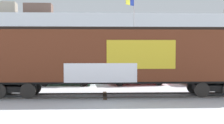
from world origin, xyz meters
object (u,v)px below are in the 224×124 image
parked_car_red (136,75)px  parked_car_tan (205,74)px  freight_car (115,56)px  flagpole (133,27)px  parked_car_green (66,74)px

parked_car_red → parked_car_tan: bearing=-0.9°
freight_car → parked_car_tan: (7.61, 5.11, -1.60)m
flagpole → parked_car_green: bearing=-139.0°
flagpole → parked_car_red: size_ratio=1.69×
freight_car → parked_car_tan: freight_car is taller
freight_car → parked_car_tan: size_ratio=4.11×
flagpole → parked_car_green: flagpole is taller
freight_car → parked_car_red: 5.80m
flagpole → parked_car_green: (-6.00, -5.22, -4.19)m
parked_car_green → parked_car_tan: (11.35, -0.10, -0.03)m
parked_car_tan → flagpole: bearing=135.2°
flagpole → parked_car_tan: flagpole is taller
freight_car → flagpole: size_ratio=2.20×
freight_car → parked_car_tan: bearing=33.9°
flagpole → parked_car_red: bearing=-93.1°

